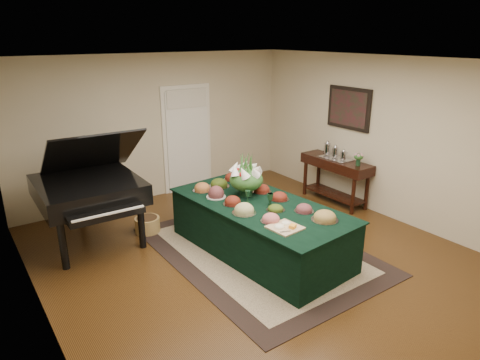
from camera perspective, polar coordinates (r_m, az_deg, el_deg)
ground at (r=6.27m, az=1.60°, el=-9.85°), size 6.00×6.00×0.00m
area_rug at (r=6.36m, az=2.47°, el=-9.33°), size 2.47×3.46×0.01m
kitchen_doorway at (r=8.57m, az=-7.03°, el=5.31°), size 1.05×0.07×2.10m
buffet_table at (r=6.17m, az=2.60°, el=-6.40°), size 1.53×2.83×0.75m
food_platters at (r=6.13m, az=1.51°, el=-2.27°), size 1.06×2.31×0.13m
cutting_board at (r=5.31m, az=5.90°, el=-6.05°), size 0.39×0.39×0.10m
green_goblets at (r=5.97m, az=3.28°, el=-2.49°), size 0.27×0.35×0.18m
floral_centerpiece at (r=6.24m, az=0.85°, el=0.58°), size 0.51×0.51×0.51m
grand_piano at (r=6.65m, az=-19.48°, el=-1.05°), size 1.55×1.73×1.74m
wicker_basket at (r=7.03m, az=-12.23°, el=-5.86°), size 0.39×0.39×0.25m
mahogany_sideboard at (r=8.11m, az=12.64°, el=1.47°), size 0.45×1.42×0.84m
tea_service at (r=8.07m, az=12.49°, el=3.63°), size 0.34×0.58×0.30m
pink_bouquet at (r=7.71m, az=15.53°, el=2.95°), size 0.18×0.18×0.23m
wall_painting at (r=8.03m, az=14.30°, el=9.26°), size 0.05×0.95×0.75m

